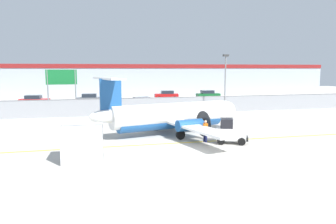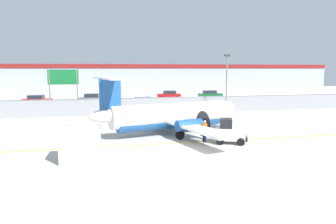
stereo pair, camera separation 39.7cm
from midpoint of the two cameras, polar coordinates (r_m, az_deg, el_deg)
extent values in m
plane|color=#BCB7AD|center=(23.12, 3.36, -6.46)|extent=(140.00, 140.00, 0.00)
cube|color=yellow|center=(24.98, 2.00, -5.38)|extent=(84.00, 0.20, 0.01)
cube|color=gray|center=(40.24, -4.22, 0.98)|extent=(98.00, 0.04, 2.00)
cylinder|color=slate|center=(40.14, -4.23, 2.47)|extent=(98.00, 0.10, 0.10)
cube|color=#38383A|center=(51.65, -6.35, 1.36)|extent=(98.00, 17.00, 0.12)
cube|color=#A8B2BC|center=(69.78, -8.39, 5.55)|extent=(91.00, 8.00, 6.50)
cube|color=maroon|center=(65.76, -8.10, 7.92)|extent=(91.00, 0.20, 0.80)
cylinder|color=white|center=(27.89, 0.08, -0.36)|extent=(10.69, 4.34, 1.90)
ellipsoid|color=white|center=(30.83, 9.24, 0.30)|extent=(2.79, 2.33, 1.80)
ellipsoid|color=white|center=(25.80, -10.88, -0.70)|extent=(3.13, 1.72, 1.05)
cylinder|color=#1E5193|center=(27.97, 0.08, -1.42)|extent=(9.54, 3.68, 1.48)
cube|color=white|center=(28.02, 0.26, -1.51)|extent=(5.34, 15.92, 0.18)
cylinder|color=#1E5193|center=(30.41, -1.69, -0.79)|extent=(2.35, 1.39, 0.90)
cone|color=black|center=(30.92, 0.23, -0.65)|extent=(0.54, 0.53, 0.44)
cylinder|color=#262626|center=(30.99, 0.48, -0.63)|extent=(0.54, 2.05, 2.10)
cylinder|color=#1E5193|center=(25.88, 3.34, -2.27)|extent=(2.35, 1.39, 0.90)
cone|color=black|center=(26.48, 5.48, -2.07)|extent=(0.54, 0.53, 0.44)
cylinder|color=#262626|center=(26.56, 5.75, -2.05)|extent=(0.54, 2.05, 2.10)
cube|color=#1E5193|center=(25.72, -10.38, 2.32)|extent=(1.69, 0.58, 3.10)
cube|color=white|center=(25.59, -10.76, 5.76)|extent=(2.20, 4.92, 0.14)
cylinder|color=#59595B|center=(29.92, 6.40, -1.74)|extent=(0.17, 0.17, 0.97)
cylinder|color=black|center=(30.00, 6.39, -2.65)|extent=(0.64, 0.36, 0.60)
cylinder|color=#59595B|center=(29.86, -2.39, -1.64)|extent=(0.17, 0.17, 0.90)
cylinder|color=black|center=(29.93, -2.39, -2.48)|extent=(0.79, 0.39, 0.76)
cylinder|color=#59595B|center=(25.98, 1.76, -3.02)|extent=(0.17, 0.17, 0.90)
cylinder|color=black|center=(26.07, 1.75, -3.98)|extent=(0.79, 0.39, 0.76)
cube|color=silver|center=(25.08, 10.48, -3.75)|extent=(2.45, 1.86, 0.90)
cube|color=black|center=(24.93, 9.72, -1.93)|extent=(1.22, 1.27, 0.70)
cube|color=black|center=(25.20, 13.09, -4.47)|extent=(0.57, 1.08, 0.30)
cylinder|color=black|center=(25.79, 12.09, -4.50)|extent=(0.59, 0.38, 0.56)
cylinder|color=black|center=(24.62, 12.24, -5.08)|extent=(0.59, 0.38, 0.56)
cylinder|color=black|center=(25.74, 8.75, -4.44)|extent=(0.59, 0.38, 0.56)
cylinder|color=black|center=(24.57, 8.74, -5.02)|extent=(0.59, 0.38, 0.56)
cylinder|color=#191E4C|center=(25.19, 6.21, -4.33)|extent=(0.20, 0.20, 0.85)
cylinder|color=#191E4C|center=(25.34, 5.93, -4.25)|extent=(0.20, 0.20, 0.85)
cylinder|color=orange|center=(25.13, 6.09, -2.67)|extent=(0.43, 0.43, 0.60)
cylinder|color=orange|center=(24.95, 6.41, -2.68)|extent=(0.13, 0.13, 0.55)
cylinder|color=orange|center=(25.29, 5.78, -2.53)|extent=(0.13, 0.13, 0.55)
sphere|color=tan|center=(25.05, 6.11, -1.68)|extent=(0.22, 0.22, 0.22)
cube|color=silver|center=(20.69, -15.18, -5.25)|extent=(2.49, 2.11, 2.20)
cube|color=#333338|center=(20.69, -15.18, -5.25)|extent=(2.44, 0.19, 2.20)
cube|color=orange|center=(30.04, -7.65, -3.20)|extent=(0.36, 0.36, 0.04)
cone|color=orange|center=(29.98, -7.66, -2.60)|extent=(0.28, 0.28, 0.60)
cylinder|color=white|center=(29.97, -7.66, -2.45)|extent=(0.17, 0.17, 0.08)
cube|color=orange|center=(30.87, 5.47, -2.88)|extent=(0.36, 0.36, 0.04)
cone|color=orange|center=(30.81, 5.48, -2.30)|extent=(0.28, 0.28, 0.60)
cylinder|color=white|center=(30.80, 5.48, -2.15)|extent=(0.17, 0.17, 0.08)
cube|color=orange|center=(22.84, -13.90, -6.79)|extent=(0.36, 0.36, 0.04)
cone|color=orange|center=(22.77, -13.92, -6.01)|extent=(0.28, 0.28, 0.60)
cylinder|color=white|center=(22.75, -13.93, -5.81)|extent=(0.17, 0.17, 0.08)
cube|color=red|center=(52.75, -22.41, 1.70)|extent=(4.38, 2.20, 0.80)
cube|color=#262D38|center=(52.73, -22.60, 2.43)|extent=(2.37, 1.82, 0.56)
cylinder|color=black|center=(53.29, -20.68, 1.49)|extent=(0.62, 0.27, 0.60)
cylinder|color=black|center=(51.55, -21.16, 1.28)|extent=(0.62, 0.27, 0.60)
cylinder|color=black|center=(54.03, -23.57, 1.43)|extent=(0.62, 0.27, 0.60)
cylinder|color=black|center=(52.32, -24.13, 1.22)|extent=(0.62, 0.27, 0.60)
cube|color=slate|center=(53.08, -13.55, 2.10)|extent=(4.36, 2.14, 0.80)
cube|color=#262D38|center=(53.04, -13.74, 2.82)|extent=(2.35, 1.79, 0.56)
cylinder|color=black|center=(53.88, -11.96, 1.88)|extent=(0.62, 0.26, 0.60)
cylinder|color=black|center=(52.09, -12.11, 1.69)|extent=(0.62, 0.26, 0.60)
cylinder|color=black|center=(54.16, -14.92, 1.82)|extent=(0.62, 0.26, 0.60)
cylinder|color=black|center=(52.39, -15.16, 1.62)|extent=(0.62, 0.26, 0.60)
cube|color=silver|center=(45.57, -4.63, 1.42)|extent=(4.39, 2.24, 0.80)
cube|color=#262D38|center=(45.46, -4.82, 2.26)|extent=(2.39, 1.84, 0.56)
cylinder|color=black|center=(46.88, -3.31, 1.20)|extent=(0.62, 0.28, 0.60)
cylinder|color=black|center=(45.18, -2.59, 0.97)|extent=(0.62, 0.28, 0.60)
cylinder|color=black|center=(46.09, -6.61, 1.06)|extent=(0.62, 0.28, 0.60)
cylinder|color=black|center=(44.36, -6.02, 0.82)|extent=(0.62, 0.28, 0.60)
cube|color=red|center=(58.84, -0.48, 2.82)|extent=(4.36, 2.14, 0.80)
cube|color=#262D38|center=(58.81, -0.34, 3.48)|extent=(2.35, 1.79, 0.56)
cylinder|color=black|center=(57.82, -1.75, 2.42)|extent=(0.62, 0.26, 0.60)
cylinder|color=black|center=(59.60, -1.93, 2.57)|extent=(0.62, 0.26, 0.60)
cylinder|color=black|center=(58.17, 1.00, 2.45)|extent=(0.62, 0.26, 0.60)
cylinder|color=black|center=(59.95, 0.74, 2.60)|extent=(0.62, 0.26, 0.60)
cube|color=#19662D|center=(60.15, 6.80, 2.87)|extent=(4.23, 1.78, 0.80)
cube|color=#262D38|center=(60.05, 6.68, 3.52)|extent=(2.23, 1.60, 0.56)
cylinder|color=black|center=(61.50, 7.75, 2.66)|extent=(0.60, 0.21, 0.60)
cylinder|color=black|center=(59.82, 8.35, 2.51)|extent=(0.60, 0.21, 0.60)
cylinder|color=black|center=(60.58, 5.27, 2.62)|extent=(0.60, 0.21, 0.60)
cylinder|color=black|center=(58.88, 5.80, 2.47)|extent=(0.60, 0.21, 0.60)
cylinder|color=slate|center=(39.91, 9.64, 4.44)|extent=(0.16, 0.16, 7.00)
cube|color=#333333|center=(39.88, 9.75, 9.68)|extent=(0.70, 0.30, 0.24)
cylinder|color=slate|center=(41.77, -20.43, 3.18)|extent=(0.14, 0.14, 5.50)
cylinder|color=slate|center=(41.53, -16.03, 3.33)|extent=(0.14, 0.14, 5.50)
cube|color=#14662D|center=(41.53, -18.34, 5.80)|extent=(3.60, 0.10, 1.80)
camera|label=1|loc=(0.20, -90.39, -0.05)|focal=35.00mm
camera|label=2|loc=(0.20, 89.61, 0.05)|focal=35.00mm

